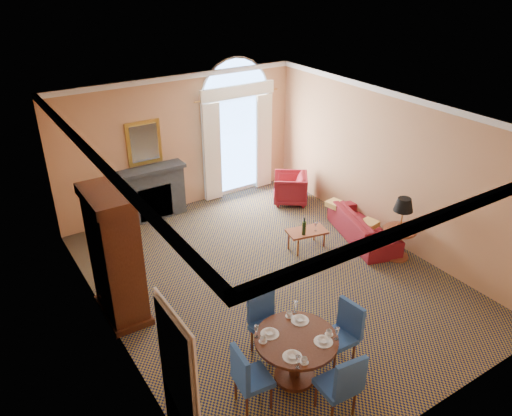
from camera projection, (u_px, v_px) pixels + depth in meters
ground at (270, 278)px, 9.60m from camera, size 7.50×7.50×0.00m
room_envelope at (250, 145)px, 8.94m from camera, size 6.04×7.52×3.45m
armoire at (116, 258)px, 8.18m from camera, size 0.67×1.18×2.33m
dining_table at (296, 348)px, 7.10m from camera, size 1.20×1.20×0.95m
dining_chair_north at (265, 317)px, 7.66m from camera, size 0.56×0.56×1.05m
dining_chair_south at (343, 383)px, 6.49m from camera, size 0.51×0.52×1.05m
dining_chair_east at (344, 329)px, 7.41m from camera, size 0.51×0.50×1.05m
dining_chair_west at (247, 375)px, 6.60m from camera, size 0.53×0.51×1.05m
sofa at (363, 226)px, 10.81m from camera, size 1.35×2.18×0.60m
armchair at (290, 188)px, 12.36m from camera, size 1.14×1.13×0.75m
coffee_table at (307, 232)px, 10.39m from camera, size 0.89×0.61×0.80m
side_table at (401, 221)px, 9.88m from camera, size 0.66×0.66×1.32m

